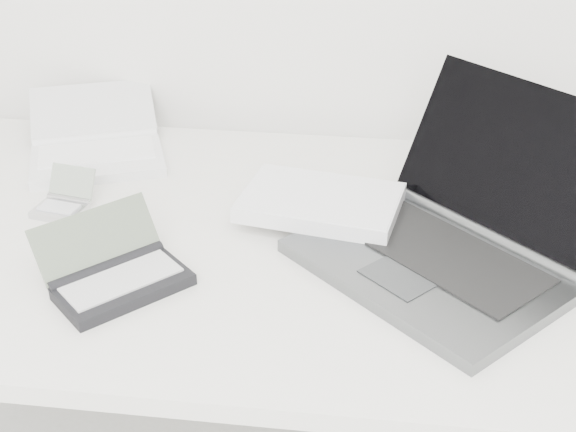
# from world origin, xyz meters

# --- Properties ---
(desk) EXTENTS (1.60, 0.80, 0.73)m
(desk) POSITION_xyz_m (0.00, 1.55, 0.68)
(desk) COLOR white
(desk) RESTS_ON ground
(laptop_large) EXTENTS (0.63, 0.54, 0.24)m
(laptop_large) POSITION_xyz_m (0.17, 1.54, 0.77)
(laptop_large) COLOR #5A5D5F
(laptop_large) RESTS_ON desk
(netbook_open_white) EXTENTS (0.34, 0.38, 0.08)m
(netbook_open_white) POSITION_xyz_m (-0.45, 1.80, 0.75)
(netbook_open_white) COLOR white
(netbook_open_white) RESTS_ON desk
(pda_silver) EXTENTS (0.10, 0.11, 0.06)m
(pda_silver) POSITION_xyz_m (-0.43, 1.58, 0.74)
(pda_silver) COLOR silver
(pda_silver) RESTS_ON desk
(palmtop_charcoal) EXTENTS (0.24, 0.24, 0.09)m
(palmtop_charcoal) POSITION_xyz_m (-0.27, 1.38, 0.75)
(palmtop_charcoal) COLOR black
(palmtop_charcoal) RESTS_ON desk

